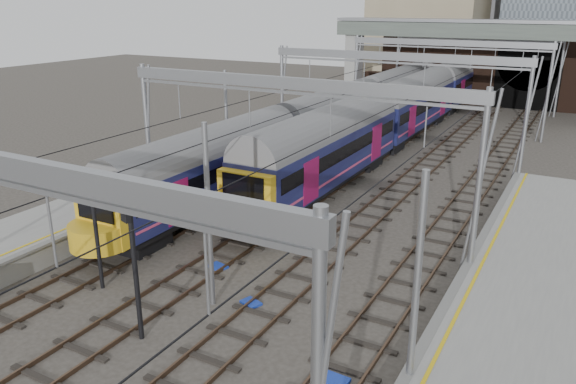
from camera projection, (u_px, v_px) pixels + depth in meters
The scene contains 13 objects.
ground at pixel (179, 329), 19.65m from camera, with size 160.00×160.00×0.00m, color #38332D.
platform_left at pixel (41, 235), 26.18m from camera, with size 4.32×55.00×1.12m.
tracks at pixel (347, 202), 32.10m from camera, with size 14.40×80.00×0.22m.
overhead_line at pixel (391, 74), 35.38m from camera, with size 16.80×80.00×8.00m.
retaining_wall at pixel (494, 65), 60.74m from camera, with size 28.00×2.75×9.00m.
overbridge at pixel (472, 40), 55.51m from camera, with size 28.00×3.00×9.25m.
train_main at pixel (438, 91), 54.72m from camera, with size 3.02×69.70×5.12m.
train_second at pixel (368, 103), 49.50m from camera, with size 2.71×62.79×4.70m.
signal_near_left at pixel (93, 217), 21.46m from camera, with size 0.38×0.47×4.89m.
signal_near_centre at pixel (132, 250), 18.02m from camera, with size 0.41×0.48×5.31m.
equip_cover_a at pixel (251, 303), 21.29m from camera, with size 0.75×0.53×0.09m, color #1632A8.
equip_cover_b at pixel (218, 267), 24.19m from camera, with size 0.79×0.56×0.09m, color #1632A8.
equip_cover_c at pixel (333, 381), 16.90m from camera, with size 0.90×0.63×0.11m, color #1632A8.
Camera 1 is at (11.54, -13.13, 10.88)m, focal length 35.00 mm.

